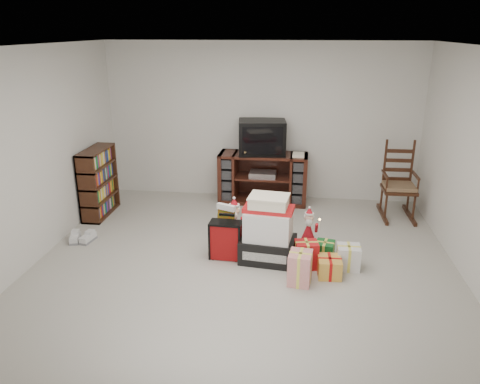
% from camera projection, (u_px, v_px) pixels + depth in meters
% --- Properties ---
extents(room, '(5.01, 5.01, 2.51)m').
position_uv_depth(room, '(244.00, 165.00, 5.14)').
color(room, '#A39F96').
rests_on(room, ground).
extents(tv_stand, '(1.41, 0.53, 0.80)m').
position_uv_depth(tv_stand, '(263.00, 178.00, 7.50)').
color(tv_stand, '#421B13').
rests_on(tv_stand, floor).
extents(bookshelf, '(0.28, 0.83, 1.02)m').
position_uv_depth(bookshelf, '(99.00, 183.00, 6.95)').
color(bookshelf, '#391C0F').
rests_on(bookshelf, floor).
extents(rocking_chair, '(0.48, 0.78, 1.17)m').
position_uv_depth(rocking_chair, '(398.00, 190.00, 6.95)').
color(rocking_chair, '#391C0F').
rests_on(rocking_chair, floor).
extents(gift_pile, '(0.70, 0.54, 0.81)m').
position_uv_depth(gift_pile, '(268.00, 233.00, 5.59)').
color(gift_pile, black).
rests_on(gift_pile, floor).
extents(red_suitcase, '(0.38, 0.21, 0.56)m').
position_uv_depth(red_suitcase, '(226.00, 240.00, 5.67)').
color(red_suitcase, maroon).
rests_on(red_suitcase, floor).
extents(stocking, '(0.32, 0.23, 0.62)m').
position_uv_depth(stocking, '(225.00, 228.00, 5.85)').
color(stocking, '#0D7B13').
rests_on(stocking, floor).
extents(teddy_bear, '(0.24, 0.21, 0.35)m').
position_uv_depth(teddy_bear, '(257.00, 241.00, 5.84)').
color(teddy_bear, brown).
rests_on(teddy_bear, floor).
extents(santa_figurine, '(0.26, 0.25, 0.54)m').
position_uv_depth(santa_figurine, '(308.00, 232.00, 5.99)').
color(santa_figurine, '#B0121E').
rests_on(santa_figurine, floor).
extents(mrs_claus_figurine, '(0.31, 0.30, 0.64)m').
position_uv_depth(mrs_claus_figurine, '(234.00, 227.00, 6.04)').
color(mrs_claus_figurine, '#B0121E').
rests_on(mrs_claus_figurine, floor).
extents(sneaker_pair, '(0.34, 0.29, 0.10)m').
position_uv_depth(sneaker_pair, '(82.00, 238.00, 6.18)').
color(sneaker_pair, silver).
rests_on(sneaker_pair, floor).
extents(gift_cluster, '(0.82, 0.93, 0.28)m').
position_uv_depth(gift_cluster, '(322.00, 259.00, 5.42)').
color(gift_cluster, red).
rests_on(gift_cluster, floor).
extents(crt_television, '(0.77, 0.60, 0.53)m').
position_uv_depth(crt_television, '(262.00, 137.00, 7.29)').
color(crt_television, black).
rests_on(crt_television, tv_stand).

